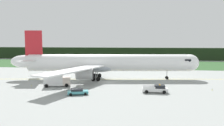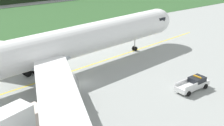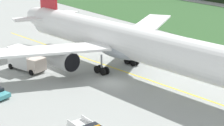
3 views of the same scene
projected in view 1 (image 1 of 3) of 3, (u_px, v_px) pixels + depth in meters
name	position (u px, v px, depth m)	size (l,w,h in m)	color
ground	(109.00, 82.00, 64.58)	(320.00, 320.00, 0.00)	#959A96
grass_verge	(123.00, 64.00, 111.98)	(320.00, 37.95, 0.04)	#2C5328
distant_tree_line	(126.00, 54.00, 138.06)	(288.00, 4.17, 7.20)	black
taxiway_centerline_main	(108.00, 79.00, 69.45)	(76.08, 0.30, 0.01)	yellow
airliner	(105.00, 63.00, 68.96)	(57.11, 47.04, 14.72)	white
ops_pickup_truck	(156.00, 89.00, 51.53)	(5.76, 2.31, 1.94)	white
catering_truck	(56.00, 79.00, 58.36)	(7.03, 4.26, 3.81)	beige
staff_car	(78.00, 91.00, 49.69)	(4.82, 3.07, 1.30)	teal
taxiway_edge_light_east	(212.00, 90.00, 53.54)	(0.12, 0.12, 0.51)	yellow
taxiway_edge_light_west	(31.00, 85.00, 59.15)	(0.12, 0.12, 0.43)	yellow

